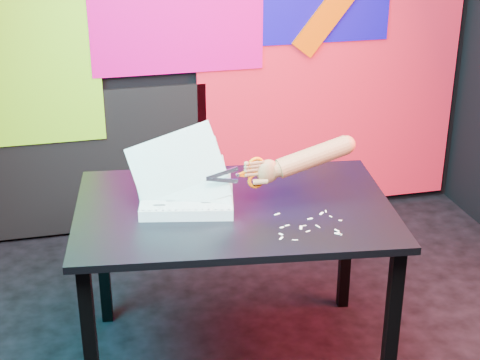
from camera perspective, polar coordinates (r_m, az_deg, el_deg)
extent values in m
cube|color=red|center=(4.39, 7.04, 7.79)|extent=(1.60, 0.02, 1.60)
cube|color=#E00374|center=(4.04, -4.93, 13.77)|extent=(0.95, 0.02, 0.80)
cube|color=#85E018|center=(4.06, -16.20, 9.36)|extent=(0.75, 0.02, 1.00)
cube|color=black|center=(4.26, -11.21, 1.31)|extent=(1.30, 0.02, 0.85)
cube|color=black|center=(2.86, -11.51, -12.75)|extent=(0.06, 0.06, 0.72)
cube|color=black|center=(3.48, -10.62, -5.64)|extent=(0.06, 0.06, 0.72)
cube|color=black|center=(2.97, 11.67, -11.28)|extent=(0.06, 0.06, 0.72)
cube|color=black|center=(3.56, 8.23, -4.68)|extent=(0.06, 0.06, 0.72)
cube|color=black|center=(2.98, -0.46, -2.27)|extent=(1.37, 1.00, 0.03)
cube|color=silver|center=(2.96, -4.11, -1.70)|extent=(0.41, 0.34, 0.04)
cube|color=white|center=(2.95, -4.13, -1.30)|extent=(0.41, 0.34, 0.00)
cube|color=white|center=(2.95, -4.13, -1.22)|extent=(0.39, 0.32, 0.11)
cube|color=white|center=(2.95, -4.38, -0.69)|extent=(0.36, 0.29, 0.19)
cube|color=white|center=(2.95, -4.65, 0.24)|extent=(0.37, 0.22, 0.27)
cube|color=white|center=(2.94, -4.92, 1.14)|extent=(0.40, 0.16, 0.32)
cylinder|color=black|center=(2.85, -7.54, -2.36)|extent=(0.01, 0.01, 0.00)
cylinder|color=black|center=(2.85, -7.03, -2.35)|extent=(0.01, 0.01, 0.00)
cylinder|color=black|center=(2.85, -6.52, -2.35)|extent=(0.01, 0.01, 0.00)
cylinder|color=black|center=(2.85, -6.01, -2.34)|extent=(0.01, 0.01, 0.00)
cylinder|color=black|center=(2.84, -5.50, -2.34)|extent=(0.01, 0.01, 0.00)
cylinder|color=black|center=(2.84, -4.99, -2.34)|extent=(0.01, 0.01, 0.00)
cylinder|color=black|center=(2.84, -4.48, -2.33)|extent=(0.01, 0.01, 0.00)
cylinder|color=black|center=(2.84, -3.97, -2.33)|extent=(0.01, 0.01, 0.00)
cylinder|color=black|center=(2.84, -3.45, -2.32)|extent=(0.01, 0.01, 0.00)
cylinder|color=black|center=(2.84, -2.94, -2.32)|extent=(0.01, 0.01, 0.00)
cylinder|color=black|center=(2.84, -2.43, -2.31)|extent=(0.01, 0.01, 0.00)
cylinder|color=black|center=(2.84, -1.91, -2.31)|extent=(0.01, 0.01, 0.00)
cylinder|color=black|center=(2.84, -1.40, -2.30)|extent=(0.01, 0.01, 0.00)
cylinder|color=black|center=(2.84, -0.88, -2.29)|extent=(0.01, 0.01, 0.00)
cylinder|color=black|center=(3.08, -7.12, -0.35)|extent=(0.01, 0.01, 0.00)
cylinder|color=black|center=(3.07, -6.65, -0.34)|extent=(0.01, 0.01, 0.00)
cylinder|color=black|center=(3.07, -6.17, -0.34)|extent=(0.01, 0.01, 0.00)
cylinder|color=black|center=(3.07, -5.70, -0.33)|extent=(0.01, 0.01, 0.00)
cylinder|color=black|center=(3.07, -5.23, -0.33)|extent=(0.01, 0.01, 0.00)
cylinder|color=black|center=(3.07, -4.75, -0.32)|extent=(0.01, 0.01, 0.00)
cylinder|color=black|center=(3.06, -4.28, -0.32)|extent=(0.01, 0.01, 0.00)
cylinder|color=black|center=(3.06, -3.80, -0.31)|extent=(0.01, 0.01, 0.00)
cylinder|color=black|center=(3.06, -3.33, -0.31)|extent=(0.01, 0.01, 0.00)
cylinder|color=black|center=(3.06, -2.85, -0.30)|extent=(0.01, 0.01, 0.00)
cylinder|color=black|center=(3.06, -2.38, -0.30)|extent=(0.01, 0.01, 0.00)
cylinder|color=black|center=(3.06, -1.90, -0.29)|extent=(0.01, 0.01, 0.00)
cylinder|color=black|center=(3.06, -1.43, -0.29)|extent=(0.01, 0.01, 0.00)
cylinder|color=black|center=(3.06, -0.95, -0.28)|extent=(0.01, 0.01, 0.00)
cube|color=black|center=(3.00, -5.75, -0.91)|extent=(0.07, 0.02, 0.00)
cube|color=black|center=(2.98, -3.74, -1.04)|extent=(0.05, 0.02, 0.00)
cube|color=black|center=(2.92, -4.91, -1.60)|extent=(0.09, 0.03, 0.00)
cube|color=black|center=(2.90, -2.65, -1.74)|extent=(0.04, 0.02, 0.00)
cube|color=black|center=(2.89, -6.29, -1.94)|extent=(0.05, 0.02, 0.00)
cube|color=black|center=(3.02, -3.16, -0.65)|extent=(0.06, 0.02, 0.00)
cube|color=silver|center=(2.88, -1.40, 0.50)|extent=(0.13, 0.01, 0.04)
cube|color=silver|center=(2.89, -1.40, -0.01)|extent=(0.13, 0.01, 0.04)
cylinder|color=silver|center=(2.90, -0.18, 0.39)|extent=(0.01, 0.01, 0.01)
cube|color=#E95805|center=(2.91, 0.27, 0.34)|extent=(0.05, 0.01, 0.02)
cube|color=#E95805|center=(2.91, 0.27, 0.56)|extent=(0.05, 0.01, 0.02)
torus|color=#E95805|center=(2.91, 1.26, 1.17)|extent=(0.07, 0.02, 0.07)
torus|color=#E95805|center=(2.94, 1.24, -0.03)|extent=(0.07, 0.02, 0.07)
ellipsoid|color=#B06F46|center=(2.94, 2.17, 0.68)|extent=(0.10, 0.06, 0.10)
cylinder|color=#B06F46|center=(2.92, 1.25, 0.49)|extent=(0.08, 0.02, 0.02)
cylinder|color=#B06F46|center=(2.92, 1.25, 0.82)|extent=(0.07, 0.02, 0.02)
cylinder|color=#B06F46|center=(2.91, 1.26, 1.11)|extent=(0.06, 0.02, 0.02)
cylinder|color=#B06F46|center=(2.91, 1.26, 1.36)|extent=(0.06, 0.02, 0.02)
cylinder|color=#B06F46|center=(2.93, 1.59, -0.13)|extent=(0.07, 0.04, 0.03)
cylinder|color=#B06F46|center=(2.95, 3.05, 0.85)|extent=(0.06, 0.07, 0.07)
cylinder|color=#B06F46|center=(2.99, 5.68, 1.81)|extent=(0.31, 0.10, 0.15)
sphere|color=#B06F46|center=(3.03, 8.25, 2.73)|extent=(0.08, 0.08, 0.08)
cube|color=white|center=(2.94, 6.68, -2.42)|extent=(0.01, 0.02, 0.00)
cube|color=white|center=(2.88, 7.80, -3.12)|extent=(0.01, 0.01, 0.00)
cube|color=white|center=(2.90, 7.06, -2.82)|extent=(0.01, 0.01, 0.00)
cube|color=white|center=(2.82, 4.98, -3.55)|extent=(0.02, 0.00, 0.00)
cube|color=white|center=(2.80, 3.27, -3.69)|extent=(0.02, 0.01, 0.00)
cube|color=white|center=(2.78, 7.73, -4.14)|extent=(0.02, 0.02, 0.00)
cube|color=white|center=(2.92, 6.34, -2.59)|extent=(0.02, 0.02, 0.00)
cube|color=white|center=(2.78, 7.63, -4.16)|extent=(0.03, 0.03, 0.00)
cube|color=white|center=(2.81, 4.75, -3.70)|extent=(0.02, 0.03, 0.00)
cube|color=white|center=(2.78, 5.30, -3.98)|extent=(0.02, 0.01, 0.00)
cube|color=white|center=(2.75, 3.19, -4.22)|extent=(0.02, 0.02, 0.00)
cube|color=white|center=(2.88, 5.45, -3.01)|extent=(0.02, 0.01, 0.00)
cube|color=white|center=(2.90, 2.90, -2.66)|extent=(0.03, 0.02, 0.00)
cube|color=white|center=(2.82, 3.69, -3.53)|extent=(0.02, 0.01, 0.00)
cube|color=white|center=(2.82, 6.05, -3.59)|extent=(0.01, 0.03, 0.00)
cube|color=white|center=(2.72, 4.29, -4.66)|extent=(0.02, 0.01, 0.00)
cube|color=white|center=(2.80, 7.53, -3.89)|extent=(0.02, 0.02, 0.00)
cube|color=white|center=(2.73, 3.21, -4.53)|extent=(0.02, 0.02, 0.00)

